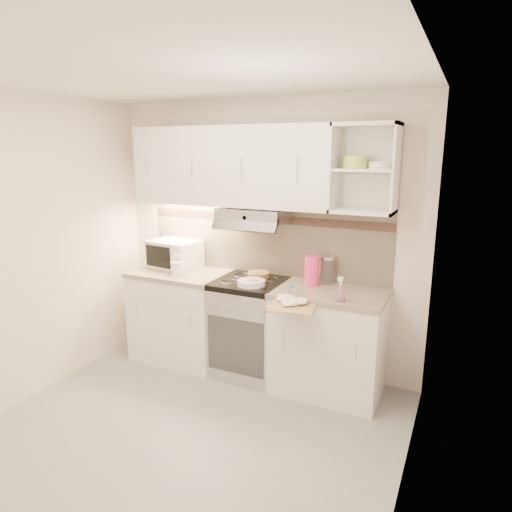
{
  "coord_description": "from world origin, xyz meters",
  "views": [
    {
      "loc": [
        1.74,
        -2.43,
        2.04
      ],
      "look_at": [
        0.13,
        0.95,
        1.17
      ],
      "focal_mm": 32.0,
      "sensor_mm": 36.0,
      "label": 1
    }
  ],
  "objects_px": {
    "microwave": "(174,254)",
    "glass_jar": "(327,270)",
    "watering_can": "(178,268)",
    "pink_pitcher": "(312,271)",
    "cutting_board": "(292,307)",
    "plate_stack": "(251,283)",
    "spray_bottle": "(341,291)",
    "electric_range": "(250,327)"
  },
  "relations": [
    {
      "from": "microwave",
      "to": "glass_jar",
      "type": "relative_size",
      "value": 2.11
    },
    {
      "from": "microwave",
      "to": "watering_can",
      "type": "relative_size",
      "value": 2.29
    },
    {
      "from": "pink_pitcher",
      "to": "cutting_board",
      "type": "relative_size",
      "value": 0.75
    },
    {
      "from": "cutting_board",
      "to": "watering_can",
      "type": "bearing_deg",
      "value": 156.98
    },
    {
      "from": "plate_stack",
      "to": "glass_jar",
      "type": "bearing_deg",
      "value": 30.0
    },
    {
      "from": "watering_can",
      "to": "glass_jar",
      "type": "distance_m",
      "value": 1.38
    },
    {
      "from": "pink_pitcher",
      "to": "spray_bottle",
      "type": "relative_size",
      "value": 1.23
    },
    {
      "from": "electric_range",
      "to": "pink_pitcher",
      "type": "distance_m",
      "value": 0.8
    },
    {
      "from": "plate_stack",
      "to": "spray_bottle",
      "type": "bearing_deg",
      "value": -5.69
    },
    {
      "from": "electric_range",
      "to": "microwave",
      "type": "bearing_deg",
      "value": 172.6
    },
    {
      "from": "microwave",
      "to": "pink_pitcher",
      "type": "relative_size",
      "value": 2.02
    },
    {
      "from": "electric_range",
      "to": "cutting_board",
      "type": "xyz_separation_m",
      "value": [
        0.57,
        -0.42,
        0.42
      ]
    },
    {
      "from": "spray_bottle",
      "to": "electric_range",
      "type": "bearing_deg",
      "value": 160.09
    },
    {
      "from": "watering_can",
      "to": "cutting_board",
      "type": "distance_m",
      "value": 1.3
    },
    {
      "from": "watering_can",
      "to": "pink_pitcher",
      "type": "xyz_separation_m",
      "value": [
        1.24,
        0.22,
        0.06
      ]
    },
    {
      "from": "electric_range",
      "to": "microwave",
      "type": "xyz_separation_m",
      "value": [
        -0.89,
        0.12,
        0.58
      ]
    },
    {
      "from": "plate_stack",
      "to": "watering_can",
      "type": "bearing_deg",
      "value": 179.13
    },
    {
      "from": "electric_range",
      "to": "watering_can",
      "type": "xyz_separation_m",
      "value": [
        -0.69,
        -0.12,
        0.52
      ]
    },
    {
      "from": "watering_can",
      "to": "cutting_board",
      "type": "bearing_deg",
      "value": -28.79
    },
    {
      "from": "microwave",
      "to": "plate_stack",
      "type": "distance_m",
      "value": 1.01
    },
    {
      "from": "watering_can",
      "to": "spray_bottle",
      "type": "xyz_separation_m",
      "value": [
        1.58,
        -0.09,
        0.01
      ]
    },
    {
      "from": "electric_range",
      "to": "glass_jar",
      "type": "height_order",
      "value": "glass_jar"
    },
    {
      "from": "glass_jar",
      "to": "cutting_board",
      "type": "relative_size",
      "value": 0.72
    },
    {
      "from": "plate_stack",
      "to": "cutting_board",
      "type": "xyz_separation_m",
      "value": [
        0.49,
        -0.29,
        -0.05
      ]
    },
    {
      "from": "watering_can",
      "to": "cutting_board",
      "type": "xyz_separation_m",
      "value": [
        1.26,
        -0.3,
        -0.1
      ]
    },
    {
      "from": "spray_bottle",
      "to": "cutting_board",
      "type": "distance_m",
      "value": 0.4
    },
    {
      "from": "electric_range",
      "to": "cutting_board",
      "type": "relative_size",
      "value": 2.64
    },
    {
      "from": "glass_jar",
      "to": "plate_stack",
      "type": "bearing_deg",
      "value": -150.0
    },
    {
      "from": "microwave",
      "to": "pink_pitcher",
      "type": "height_order",
      "value": "microwave"
    },
    {
      "from": "pink_pitcher",
      "to": "spray_bottle",
      "type": "bearing_deg",
      "value": -57.93
    },
    {
      "from": "microwave",
      "to": "glass_jar",
      "type": "distance_m",
      "value": 1.55
    },
    {
      "from": "cutting_board",
      "to": "plate_stack",
      "type": "bearing_deg",
      "value": 139.84
    },
    {
      "from": "watering_can",
      "to": "pink_pitcher",
      "type": "distance_m",
      "value": 1.26
    },
    {
      "from": "watering_can",
      "to": "spray_bottle",
      "type": "relative_size",
      "value": 1.09
    },
    {
      "from": "pink_pitcher",
      "to": "cutting_board",
      "type": "distance_m",
      "value": 0.55
    },
    {
      "from": "glass_jar",
      "to": "cutting_board",
      "type": "height_order",
      "value": "glass_jar"
    },
    {
      "from": "microwave",
      "to": "cutting_board",
      "type": "distance_m",
      "value": 1.57
    },
    {
      "from": "electric_range",
      "to": "glass_jar",
      "type": "relative_size",
      "value": 3.67
    },
    {
      "from": "plate_stack",
      "to": "pink_pitcher",
      "type": "distance_m",
      "value": 0.54
    },
    {
      "from": "pink_pitcher",
      "to": "cutting_board",
      "type": "height_order",
      "value": "pink_pitcher"
    },
    {
      "from": "plate_stack",
      "to": "spray_bottle",
      "type": "height_order",
      "value": "spray_bottle"
    },
    {
      "from": "microwave",
      "to": "watering_can",
      "type": "bearing_deg",
      "value": -42.27
    }
  ]
}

